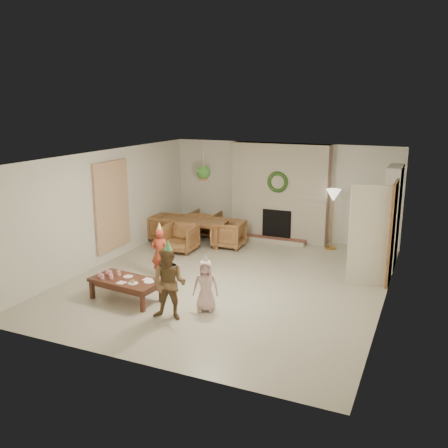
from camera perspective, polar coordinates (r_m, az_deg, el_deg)
The scene contains 56 objects.
floor at distance 9.98m, azimuth 0.66°, elevation -6.54°, with size 7.00×7.00×0.00m, color #B7B29E.
ceiling at distance 9.39m, azimuth 0.70°, elevation 7.87°, with size 7.00×7.00×0.00m, color white.
wall_back at distance 12.84m, azimuth 6.82°, elevation 3.84°, with size 7.00×7.00×0.00m, color silver.
wall_front at distance 6.67m, azimuth -11.24°, elevation -6.12°, with size 7.00×7.00×0.00m, color silver.
wall_left at distance 11.10m, azimuth -13.73°, elevation 1.91°, with size 7.00×7.00×0.00m, color silver.
wall_right at distance 8.92m, azimuth 18.72°, elevation -1.42°, with size 7.00×7.00×0.00m, color silver.
fireplace_mass at distance 12.65m, azimuth 6.55°, elevation 3.70°, with size 2.50×0.40×2.50m, color #4E1714.
fireplace_hearth at distance 12.60m, azimuth 5.92°, elevation -1.90°, with size 1.60×0.30×0.12m, color #5F241A.
fireplace_firebox at distance 12.65m, azimuth 6.21°, elevation -0.00°, with size 0.75×0.12×0.75m, color black.
fireplace_wreath at distance 12.38m, azimuth 6.27°, elevation 4.89°, with size 0.54×0.54×0.10m, color #1F4219.
floor_lamp_base at distance 12.32m, azimuth 12.33°, elevation -2.75°, with size 0.28×0.28×0.03m, color gold.
floor_lamp_post at distance 12.14m, azimuth 12.50°, elevation 0.31°, with size 0.03×0.03×1.33m, color gold.
floor_lamp_shade at distance 12.01m, azimuth 12.66°, elevation 3.28°, with size 0.36×0.36×0.30m, color beige.
bookshelf_carcass at distance 11.19m, azimuth 18.97°, elevation 0.85°, with size 0.30×1.00×2.20m, color white.
bookshelf_shelf_a at distance 11.35m, azimuth 18.61°, elevation -2.33°, with size 0.30×0.92×0.03m, color white.
bookshelf_shelf_b at distance 11.25m, azimuth 18.77°, elevation -0.38°, with size 0.30×0.92×0.03m, color white.
bookshelf_shelf_c at distance 11.16m, azimuth 18.93°, elevation 1.61°, with size 0.30×0.92×0.03m, color white.
bookshelf_shelf_d at distance 11.09m, azimuth 19.10°, elevation 3.62°, with size 0.30×0.92×0.03m, color white.
books_row_lower at distance 11.17m, azimuth 18.49°, elevation -1.84°, with size 0.20×0.40×0.24m, color #A7431E.
books_row_mid at distance 11.27m, azimuth 18.75°, elevation 0.38°, with size 0.20×0.44×0.24m, color navy.
books_row_upper at distance 11.04m, azimuth 18.83°, elevation 2.17°, with size 0.20×0.36×0.22m, color #A08F22.
door_frame at distance 10.14m, azimuth 19.04°, elevation -0.96°, with size 0.05×0.86×2.04m, color brown.
door_leaf at distance 9.81m, azimuth 16.63°, elevation -1.39°, with size 0.05×0.80×2.00m, color beige.
curtain_panel at distance 11.24m, azimuth -12.95°, elevation 2.10°, with size 0.06×1.20×2.00m, color beige.
dining_table at distance 12.44m, azimuth -3.57°, elevation -0.88°, with size 1.73×0.97×0.61m, color brown.
dining_chair_near at distance 11.77m, azimuth -5.11°, elevation -1.63°, with size 0.72×0.74×0.67m, color brown.
dining_chair_far at distance 13.11m, azimuth -2.19°, elevation 0.06°, with size 0.72×0.74×0.67m, color brown.
dining_chair_left at distance 12.76m, azimuth -6.69°, elevation -0.42°, with size 0.72×0.74×0.67m, color brown.
dining_chair_right at distance 12.08m, azimuth 0.54°, elevation -1.16°, with size 0.72×0.74×0.67m, color brown.
hanging_plant_cord at distance 11.33m, azimuth -2.42°, elevation 7.16°, with size 0.01×0.01×0.70m, color tan.
hanging_plant_pot at distance 11.38m, azimuth -2.40°, elevation 5.41°, with size 0.16×0.16×0.12m, color brown.
hanging_plant_foliage at distance 11.36m, azimuth -2.40°, elevation 6.01°, with size 0.32×0.32×0.32m, color #1E4416.
coffee_table_top at distance 9.07m, azimuth -11.38°, elevation -6.51°, with size 1.30×0.65×0.06m, color #4C2619.
coffee_table_apron at distance 9.10m, azimuth -11.35°, elevation -6.92°, with size 1.20×0.55×0.08m, color #4C2619.
coffee_leg_fl at distance 9.35m, azimuth -15.14°, elevation -7.42°, with size 0.07×0.07×0.34m, color #4C2619.
coffee_leg_fr at distance 8.60m, azimuth -9.47°, elevation -9.03°, with size 0.07×0.07×0.34m, color #4C2619.
coffee_leg_bl at distance 9.70m, azimuth -12.94°, elevation -6.48°, with size 0.07×0.07×0.34m, color #4C2619.
coffee_leg_br at distance 8.98m, azimuth -7.33°, elevation -7.92°, with size 0.07×0.07×0.34m, color #4C2619.
cup_a at distance 9.27m, azimuth -14.35°, elevation -5.74°, with size 0.07×0.07×0.09m, color white.
cup_b at distance 9.40m, azimuth -13.51°, elevation -5.39°, with size 0.07×0.07×0.09m, color white.
cup_c at distance 9.16m, azimuth -14.03°, elevation -5.97°, with size 0.07×0.07×0.09m, color white.
cup_d at distance 9.29m, azimuth -13.18°, elevation -5.62°, with size 0.07×0.07×0.09m, color white.
cup_e at distance 9.12m, azimuth -13.04°, elevation -5.99°, with size 0.07×0.07×0.09m, color white.
cup_f at distance 9.26m, azimuth -12.20°, elevation -5.64°, with size 0.07×0.07×0.09m, color white.
plate_a at distance 9.18m, azimuth -11.13°, elevation -6.03°, with size 0.18×0.18×0.01m, color white.
plate_b at distance 8.84m, azimuth -10.58°, elevation -6.81°, with size 0.18×0.18×0.01m, color white.
plate_c at distance 8.86m, azimuth -8.75°, elevation -6.67°, with size 0.18×0.18×0.01m, color white.
food_scoop at distance 8.82m, azimuth -10.59°, elevation -6.57°, with size 0.07×0.07×0.07m, color tan.
napkin_left at distance 8.91m, azimuth -11.90°, elevation -6.71°, with size 0.15×0.15×0.01m, color #FBB9D0.
napkin_right at distance 8.98m, azimuth -8.93°, elevation -6.40°, with size 0.15×0.15×0.01m, color #FBB9D0.
child_red at distance 10.05m, azimuth -7.47°, elevation -3.41°, with size 0.38×0.25×1.04m, color #A03622.
party_hat_red at distance 9.89m, azimuth -7.58°, elevation -0.30°, with size 0.14×0.14×0.20m, color #ECEB4E.
child_plaid at distance 8.12m, azimuth -6.43°, elevation -6.97°, with size 0.60×0.47×1.23m, color maroon.
party_hat_plaid at distance 7.91m, azimuth -6.56°, elevation -2.51°, with size 0.15×0.15×0.20m, color #45A25C.
child_pink at distance 8.45m, azimuth -2.15°, elevation -7.18°, with size 0.44×0.29×0.91m, color beige.
party_hat_pink at distance 8.29m, azimuth -2.18°, elevation -4.02°, with size 0.12×0.12×0.16m, color silver.
Camera 1 is at (3.65, -8.60, 3.53)m, focal length 39.16 mm.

